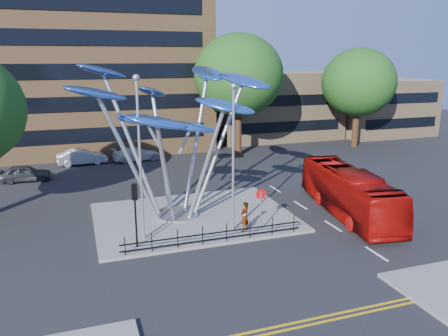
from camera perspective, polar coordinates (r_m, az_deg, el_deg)
name	(u,v)px	position (r m, az deg, el deg)	size (l,w,h in m)	color
ground	(244,256)	(22.56, 2.61, -11.37)	(120.00, 120.00, 0.00)	black
traffic_island	(194,217)	(27.50, -3.96, -6.39)	(12.00, 9.00, 0.15)	slate
double_yellow_near	(302,321)	(17.84, 10.09, -19.11)	(40.00, 0.12, 0.01)	gold
double_yellow_far	(305,326)	(17.62, 10.59, -19.59)	(40.00, 0.12, 0.01)	gold
brick_tower	(81,6)	(51.19, -18.18, 19.47)	(25.00, 15.00, 30.00)	olive
low_building_near	(276,106)	(54.57, 6.80, 8.10)	(15.00, 8.00, 8.00)	tan
low_building_far	(381,107)	(60.40, 19.80, 7.48)	(12.00, 8.00, 7.00)	tan
tree_right	(239,75)	(43.79, 1.91, 12.00)	(8.80, 8.80, 12.11)	black
tree_far	(359,82)	(50.52, 17.18, 10.63)	(8.00, 8.00, 10.81)	black
leaf_sculpture	(171,107)	(26.31, -6.87, 7.87)	(12.72, 9.54, 9.51)	#9EA0A5
street_lamp_left	(139,145)	(23.03, -11.00, 2.98)	(0.36, 0.36, 8.80)	#9EA0A5
street_lamp_right	(233,145)	(23.79, 1.22, 2.96)	(0.36, 0.36, 8.30)	#9EA0A5
traffic_light_island	(135,202)	(22.70, -11.56, -4.38)	(0.28, 0.18, 3.42)	black
no_entry_sign_island	(261,202)	(24.75, 4.84, -4.50)	(0.60, 0.10, 2.45)	#9EA0A5
pedestrian_railing_front	(215,236)	(23.49, -1.21, -8.81)	(10.00, 0.06, 1.00)	black
red_bus	(349,192)	(28.79, 15.96, -3.05)	(2.46, 10.50, 2.92)	#940A06
pedestrian	(245,217)	(24.79, 2.71, -6.37)	(0.64, 0.42, 1.75)	gray
parked_car_left	(25,173)	(38.71, -24.54, -0.62)	(1.60, 3.97, 1.35)	#393B40
parked_car_mid	(82,157)	(42.86, -18.06, 1.40)	(1.56, 4.48, 1.48)	#B6B8BF
parked_car_right	(136,154)	(43.21, -11.36, 1.82)	(1.84, 4.53, 1.32)	silver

